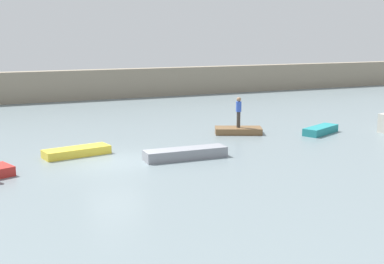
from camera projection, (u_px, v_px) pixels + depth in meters
ground_plane at (114, 162)px, 23.48m from camera, size 120.00×120.00×0.00m
embankment_wall at (43, 86)px, 44.01m from camera, size 80.00×1.20×2.66m
rowboat_yellow at (77, 152)px, 24.67m from camera, size 3.34×1.64×0.40m
rowboat_grey at (186, 153)px, 24.08m from camera, size 4.01×1.08×0.49m
rowboat_brown at (238, 131)px, 30.10m from camera, size 3.01×2.26×0.37m
rowboat_teal at (321, 130)px, 30.08m from camera, size 2.90×2.00×0.44m
person_blue_shirt at (239, 110)px, 29.87m from camera, size 0.32×0.32×1.80m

